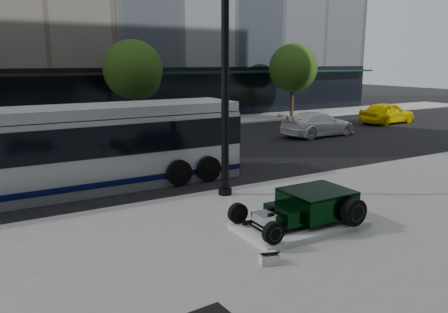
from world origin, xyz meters
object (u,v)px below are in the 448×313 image
white_sedan (318,124)px  yellow_taxi (387,113)px  hot_rod (310,205)px  lamppost (225,80)px  transit_bus (73,149)px

white_sedan → yellow_taxi: bearing=-81.1°
hot_rod → lamppost: 4.79m
hot_rod → lamppost: lamppost is taller
transit_bus → yellow_taxi: bearing=14.8°
hot_rod → yellow_taxi: 22.67m
hot_rod → yellow_taxi: bearing=35.2°
transit_bus → lamppost: bearing=-39.6°
yellow_taxi → white_sedan: bearing=97.7°
hot_rod → transit_bus: size_ratio=0.27×
lamppost → yellow_taxi: (19.09, 9.51, -3.08)m
lamppost → transit_bus: size_ratio=0.67×
hot_rod → lamppost: (-0.56, 3.55, 3.17)m
hot_rod → lamppost: size_ratio=0.40×
hot_rod → white_sedan: white_sedan is taller
yellow_taxi → hot_rod: bearing=121.4°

